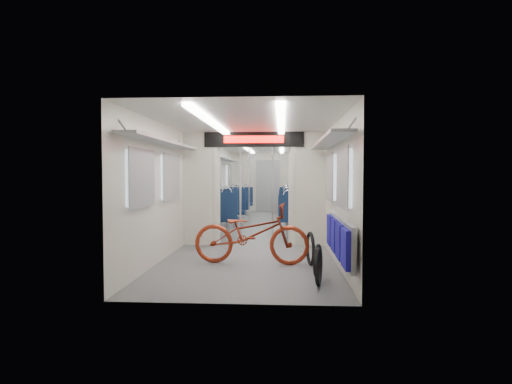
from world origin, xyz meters
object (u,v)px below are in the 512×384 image
(bike_hoop_c, at_px, (310,250))
(seat_bay_far_right, at_px, (293,201))
(bike_hoop_b, at_px, (318,263))
(bicycle, at_px, (251,234))
(bike_hoop_a, at_px, (319,268))
(flip_bench, at_px, (339,238))
(seat_bay_far_left, at_px, (237,201))
(stanchion_near_left, at_px, (240,188))
(seat_bay_near_left, at_px, (223,209))
(stanchion_near_right, at_px, (273,188))
(stanchion_far_right, at_px, (273,185))
(stanchion_far_left, at_px, (249,185))
(seat_bay_near_right, at_px, (297,210))

(bike_hoop_c, distance_m, seat_bay_far_right, 7.52)
(bike_hoop_c, bearing_deg, bike_hoop_b, -86.54)
(bicycle, xyz_separation_m, bike_hoop_a, (0.98, -1.32, -0.26))
(flip_bench, relative_size, seat_bay_far_left, 1.01)
(seat_bay_far_left, height_order, stanchion_near_left, stanchion_near_left)
(bicycle, height_order, bike_hoop_b, bicycle)
(bicycle, bearing_deg, seat_bay_near_left, 18.76)
(stanchion_near_right, bearing_deg, stanchion_far_right, 91.30)
(bike_hoop_a, bearing_deg, seat_bay_near_left, 110.55)
(stanchion_far_left, bearing_deg, stanchion_near_right, -76.22)
(bike_hoop_a, xyz_separation_m, seat_bay_near_left, (-1.98, 5.30, 0.34))
(flip_bench, relative_size, stanchion_near_left, 0.93)
(seat_bay_near_left, relative_size, seat_bay_far_right, 1.08)
(stanchion_near_left, xyz_separation_m, stanchion_far_left, (-0.06, 3.26, 0.00))
(bike_hoop_c, bearing_deg, seat_bay_near_right, 91.22)
(seat_bay_near_left, xyz_separation_m, seat_bay_far_left, (0.00, 3.34, -0.02))
(flip_bench, height_order, seat_bay_far_left, seat_bay_far_left)
(bike_hoop_b, height_order, stanchion_near_right, stanchion_near_right)
(seat_bay_far_right, relative_size, stanchion_near_left, 0.91)
(bicycle, bearing_deg, seat_bay_far_right, -2.08)
(bike_hoop_b, bearing_deg, seat_bay_far_left, 103.71)
(seat_bay_far_left, bearing_deg, bike_hoop_a, -77.06)
(bike_hoop_a, distance_m, stanchion_far_left, 7.11)
(bike_hoop_a, height_order, stanchion_near_left, stanchion_near_left)
(stanchion_near_right, bearing_deg, bike_hoop_c, -75.71)
(stanchion_near_right, xyz_separation_m, stanchion_far_right, (-0.07, 3.09, 0.00))
(bike_hoop_b, xyz_separation_m, seat_bay_near_left, (-2.01, 4.88, 0.35))
(seat_bay_far_left, bearing_deg, seat_bay_near_left, -90.00)
(seat_bay_far_left, xyz_separation_m, stanchion_far_right, (1.23, -1.72, 0.60))
(bicycle, distance_m, stanchion_near_right, 2.61)
(flip_bench, xyz_separation_m, seat_bay_far_right, (-0.42, 8.43, -0.03))
(flip_bench, xyz_separation_m, stanchion_far_left, (-1.75, 6.57, 0.57))
(flip_bench, xyz_separation_m, bike_hoop_a, (-0.30, -0.33, -0.35))
(bike_hoop_a, bearing_deg, bike_hoop_c, 91.35)
(flip_bench, distance_m, seat_bay_far_left, 8.62)
(stanchion_far_right, bearing_deg, seat_bay_near_right, -68.99)
(seat_bay_far_right, xyz_separation_m, stanchion_far_left, (-1.33, -1.85, 0.60))
(bike_hoop_b, height_order, seat_bay_near_left, seat_bay_near_left)
(seat_bay_near_left, height_order, seat_bay_far_right, seat_bay_near_left)
(flip_bench, bearing_deg, stanchion_near_right, 105.83)
(bike_hoop_c, distance_m, stanchion_near_right, 2.82)
(bicycle, distance_m, flip_bench, 1.62)
(bike_hoop_c, xyz_separation_m, stanchion_far_right, (-0.73, 5.68, 0.90))
(seat_bay_far_right, relative_size, stanchion_far_left, 0.91)
(stanchion_near_right, xyz_separation_m, stanchion_far_left, (-0.75, 3.07, 0.00))
(bike_hoop_c, distance_m, stanchion_far_right, 5.79)
(seat_bay_near_right, xyz_separation_m, stanchion_near_left, (-1.27, -1.61, 0.61))
(bike_hoop_a, distance_m, stanchion_near_left, 4.00)
(bike_hoop_b, xyz_separation_m, stanchion_far_right, (-0.78, 6.50, 0.93))
(stanchion_far_left, bearing_deg, seat_bay_far_right, 54.41)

